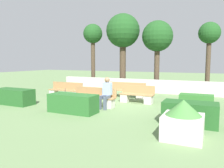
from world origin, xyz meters
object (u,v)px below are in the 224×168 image
suitcase (65,98)px  tree_center_left (123,32)px  tree_center_right (157,37)px  bench_back (65,92)px  tree_rightmost (209,36)px  tree_leftmost (93,37)px  person_seated_man (106,91)px  bench_front (94,99)px  bench_right_side (126,92)px  bench_left_side (137,96)px  planter_corner_left (183,120)px

suitcase → tree_center_left: size_ratio=0.14×
tree_center_right → tree_center_left: bearing=-177.8°
bench_back → tree_rightmost: 9.49m
bench_back → tree_leftmost: tree_leftmost is taller
person_seated_man → suitcase: size_ratio=1.80×
bench_front → tree_center_left: size_ratio=0.39×
bench_right_side → tree_center_left: (-1.54, 3.24, 3.70)m
bench_front → bench_left_side: 2.20m
planter_corner_left → tree_center_left: size_ratio=0.20×
person_seated_man → tree_leftmost: size_ratio=0.28×
bench_front → tree_leftmost: tree_leftmost is taller
planter_corner_left → tree_center_right: tree_center_right is taller
bench_right_side → tree_center_right: size_ratio=0.46×
bench_left_side → suitcase: (-3.01, -1.68, -0.04)m
tree_center_left → tree_rightmost: tree_center_left is taller
bench_left_side → tree_center_left: size_ratio=0.31×
bench_front → tree_rightmost: tree_rightmost is taller
tree_rightmost → tree_leftmost: bearing=-176.3°
tree_leftmost → bench_right_side: bearing=-40.3°
bench_left_side → tree_center_right: size_ratio=0.36×
suitcase → tree_rightmost: bearing=48.7°
tree_center_left → tree_rightmost: bearing=7.8°
bench_front → bench_right_side: 2.80m
bench_back → tree_rightmost: tree_rightmost is taller
person_seated_man → tree_rightmost: size_ratio=0.30×
bench_front → person_seated_man: (0.71, -0.14, 0.40)m
bench_back → bench_right_side: bearing=21.8°
tree_leftmost → suitcase: bearing=-71.5°
bench_right_side → tree_leftmost: size_ratio=0.44×
bench_back → bench_left_side: bearing=1.0°
bench_right_side → planter_corner_left: 6.53m
planter_corner_left → tree_leftmost: size_ratio=0.22×
planter_corner_left → tree_rightmost: size_ratio=0.23×
bench_back → tree_leftmost: size_ratio=0.42×
tree_leftmost → tree_center_left: bearing=-5.3°
bench_left_side → tree_rightmost: 6.80m
bench_left_side → tree_center_left: (-2.55, 4.40, 3.72)m
person_seated_man → tree_center_left: 7.18m
tree_rightmost → bench_left_side: bearing=-120.2°
bench_left_side → planter_corner_left: (2.69, -4.22, 0.18)m
bench_front → tree_center_right: tree_center_right is taller
bench_left_side → tree_leftmost: size_ratio=0.35×
tree_leftmost → tree_rightmost: tree_leftmost is taller
bench_right_side → bench_left_side: bearing=-54.9°
bench_left_side → tree_center_left: bearing=112.0°
suitcase → tree_rightmost: size_ratio=0.17×
suitcase → bench_left_side: bearing=29.2°
bench_right_side → suitcase: 3.47m
person_seated_man → tree_center_right: (0.68, 6.23, 2.84)m
suitcase → person_seated_man: bearing=-1.5°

